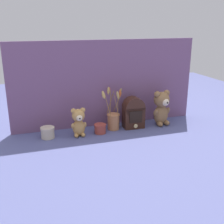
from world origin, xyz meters
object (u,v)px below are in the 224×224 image
Objects in this scene: decorative_tin_short at (100,129)px; teddy_bear_large at (162,107)px; teddy_bear_medium at (79,122)px; flower_vase at (113,118)px; decorative_tin_tall at (48,133)px; vintage_radio at (134,112)px.

teddy_bear_large is at bearing 3.40° from decorative_tin_short.
teddy_bear_medium is at bearing -179.91° from decorative_tin_short.
decorative_tin_tall is (-0.49, -0.02, -0.05)m from flower_vase.
decorative_tin_short is (0.16, 0.00, -0.07)m from teddy_bear_medium.
flower_vase is 0.49m from decorative_tin_tall.
vintage_radio is 0.29m from decorative_tin_short.
vintage_radio is at bearing 177.86° from teddy_bear_large.
vintage_radio is at bearing 0.67° from decorative_tin_tall.
vintage_radio reaches higher than decorative_tin_tall.
vintage_radio is (0.16, -0.01, 0.03)m from flower_vase.
teddy_bear_large is at bearing -0.06° from decorative_tin_tall.
teddy_bear_medium is at bearing -177.38° from teddy_bear_large.
teddy_bear_medium is 2.36× the size of decorative_tin_short.
decorative_tin_tall is (-0.88, 0.00, -0.10)m from teddy_bear_large.
flower_vase reaches higher than teddy_bear_medium.
decorative_tin_short is at bearing -176.60° from teddy_bear_large.
vintage_radio is (-0.23, 0.01, -0.02)m from teddy_bear_large.
decorative_tin_tall is (-0.22, 0.03, -0.07)m from teddy_bear_medium.
teddy_bear_large is at bearing -3.07° from flower_vase.
flower_vase reaches higher than teddy_bear_large.
decorative_tin_short is at bearing 0.09° from teddy_bear_medium.
teddy_bear_large is 0.23m from vintage_radio.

